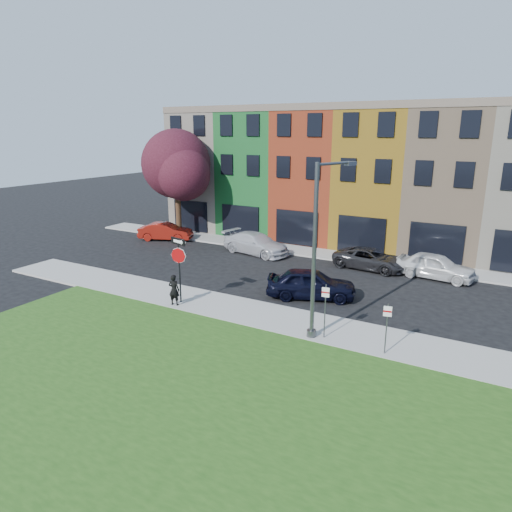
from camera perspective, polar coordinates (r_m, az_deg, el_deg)
The scene contains 15 objects.
ground at distance 19.41m, azimuth -1.46°, elevation -11.04°, with size 120.00×120.00×0.00m, color black.
sidewalk_near at distance 21.03m, azimuth 7.54°, elevation -8.82°, with size 40.00×3.00×0.12m, color #989690.
sidewalk_far at distance 33.32m, azimuth 7.35°, elevation 0.40°, with size 40.00×2.40×0.12m, color #989690.
rowhouse_block at distance 38.02m, azimuth 11.91°, elevation 9.63°, with size 30.00×10.12×10.00m.
stop_sign at distance 23.16m, azimuth -9.64°, elevation -0.13°, with size 1.03×0.27×3.38m.
man at distance 23.31m, azimuth -10.21°, elevation -4.19°, with size 0.65×0.49×1.60m, color black.
sedan_near at distance 24.40m, azimuth 6.90°, elevation -3.44°, with size 5.04×3.41×1.59m, color black.
parked_car_red at distance 37.75m, azimuth -11.23°, elevation 3.03°, with size 4.54×3.02×1.42m, color maroon.
parked_car_silver at distance 32.88m, azimuth -0.00°, elevation 1.58°, with size 5.51×3.04×1.51m, color #BCBBC1.
parked_car_dark at distance 30.19m, azimuth 14.14°, elevation -0.37°, with size 4.92×2.62×1.32m, color black.
parked_car_white at distance 29.44m, azimuth 21.52°, elevation -1.17°, with size 4.69×2.29×1.54m, color silver.
street_lamp at distance 18.89m, azimuth 7.74°, elevation 0.49°, with size 1.09×2.49×7.35m.
parking_sign_a at distance 19.40m, azimuth 8.64°, elevation -6.10°, with size 0.32×0.10×2.38m.
parking_sign_b at distance 18.62m, azimuth 16.04°, elevation -8.03°, with size 0.32×0.11×2.09m.
tree_purple at distance 37.59m, azimuth -9.76°, elevation 11.05°, with size 6.58×5.76×8.66m.
Camera 1 is at (8.94, -14.88, 8.68)m, focal length 32.00 mm.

